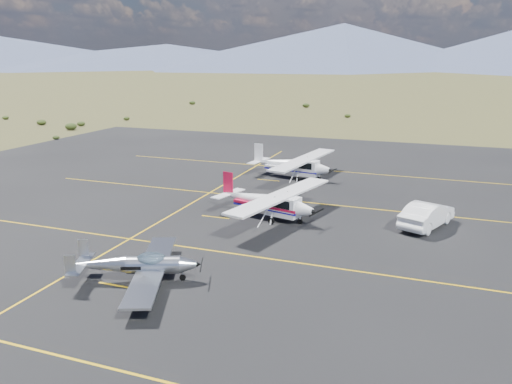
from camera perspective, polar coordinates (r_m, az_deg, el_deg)
The scene contains 6 objects.
ground at distance 25.86m, azimuth -5.56°, elevation -8.45°, with size 1600.00×1600.00×0.00m, color #383D1C.
apron at distance 31.87m, azimuth -0.12°, elevation -3.74°, with size 72.00×72.00×0.02m, color black.
aircraft_low_wing at distance 24.42m, azimuth -13.24°, elevation -8.11°, with size 5.98×7.98×1.77m.
aircraft_cessna at distance 32.88m, azimuth 1.31°, elevation -0.97°, with size 6.93×10.58×2.68m.
aircraft_plain at distance 43.96m, azimuth 4.15°, elevation 3.19°, with size 6.67×11.00×2.77m.
sedan at distance 33.00m, azimuth 18.95°, elevation -2.45°, with size 1.69×4.85×1.60m, color white.
Camera 1 is at (10.45, -21.28, 10.34)m, focal length 35.00 mm.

